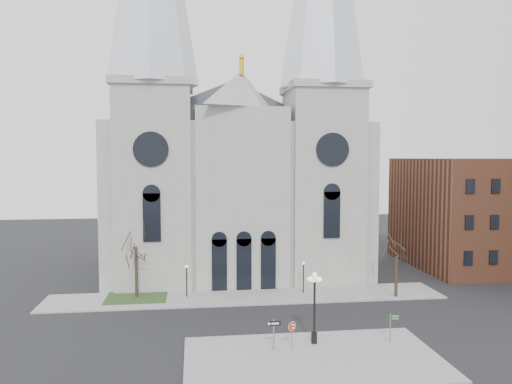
{
  "coord_description": "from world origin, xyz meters",
  "views": [
    {
      "loc": [
        -5.27,
        -38.37,
        14.23
      ],
      "look_at": [
        0.6,
        8.0,
        10.92
      ],
      "focal_mm": 35.0,
      "sensor_mm": 36.0,
      "label": 1
    }
  ],
  "objects": [
    {
      "name": "grass_patch",
      "position": [
        -11.0,
        12.0,
        0.09
      ],
      "size": [
        6.0,
        5.0,
        0.18
      ],
      "primitive_type": "cube",
      "color": "#27401B",
      "rests_on": "ground"
    },
    {
      "name": "bg_building_brick",
      "position": [
        30.0,
        22.0,
        7.0
      ],
      "size": [
        14.0,
        18.0,
        14.0
      ],
      "primitive_type": "cube",
      "color": "brown",
      "rests_on": "ground"
    },
    {
      "name": "tree_right",
      "position": [
        15.0,
        9.0,
        4.47
      ],
      "size": [
        3.2,
        3.2,
        6.0
      ],
      "color": "black",
      "rests_on": "ground"
    },
    {
      "name": "one_way_sign",
      "position": [
        0.46,
        -3.38,
        1.67
      ],
      "size": [
        1.0,
        0.1,
        2.28
      ],
      "rotation": [
        0.0,
        0.0,
        0.02
      ],
      "color": "slate",
      "rests_on": "sidewalk_near"
    },
    {
      "name": "cathedral",
      "position": [
        0.0,
        22.86,
        18.48
      ],
      "size": [
        33.0,
        26.66,
        54.0
      ],
      "color": "gray",
      "rests_on": "ground"
    },
    {
      "name": "ped_lamp_right",
      "position": [
        6.0,
        11.5,
        2.33
      ],
      "size": [
        0.32,
        0.32,
        3.26
      ],
      "color": "black",
      "rests_on": "sidewalk_far"
    },
    {
      "name": "stop_sign",
      "position": [
        1.81,
        -3.37,
        1.67
      ],
      "size": [
        0.75,
        0.17,
        2.1
      ],
      "rotation": [
        0.0,
        0.0,
        0.18
      ],
      "color": "slate",
      "rests_on": "sidewalk_near"
    },
    {
      "name": "ground",
      "position": [
        0.0,
        0.0,
        0.0
      ],
      "size": [
        160.0,
        160.0,
        0.0
      ],
      "primitive_type": "plane",
      "color": "black",
      "rests_on": "ground"
    },
    {
      "name": "sidewalk_far",
      "position": [
        0.0,
        11.0,
        0.07
      ],
      "size": [
        40.0,
        6.0,
        0.14
      ],
      "primitive_type": "cube",
      "color": "gray",
      "rests_on": "ground"
    },
    {
      "name": "sidewalk_near",
      "position": [
        3.0,
        -5.0,
        0.07
      ],
      "size": [
        18.0,
        10.0,
        0.14
      ],
      "primitive_type": "cube",
      "color": "gray",
      "rests_on": "ground"
    },
    {
      "name": "tree_left",
      "position": [
        -11.0,
        12.0,
        5.58
      ],
      "size": [
        3.2,
        3.2,
        7.5
      ],
      "color": "black",
      "rests_on": "ground"
    },
    {
      "name": "ped_lamp_left",
      "position": [
        -6.0,
        11.5,
        2.33
      ],
      "size": [
        0.32,
        0.32,
        3.26
      ],
      "color": "black",
      "rests_on": "sidewalk_far"
    },
    {
      "name": "street_name_sign",
      "position": [
        9.63,
        -2.85,
        1.42
      ],
      "size": [
        0.69,
        0.15,
        2.16
      ],
      "rotation": [
        0.0,
        0.0,
        -0.14
      ],
      "color": "slate",
      "rests_on": "sidewalk_near"
    },
    {
      "name": "globe_lamp",
      "position": [
        3.72,
        -2.39,
        3.57
      ],
      "size": [
        1.53,
        1.53,
        5.45
      ],
      "rotation": [
        0.0,
        0.0,
        0.39
      ],
      "color": "black",
      "rests_on": "sidewalk_near"
    }
  ]
}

